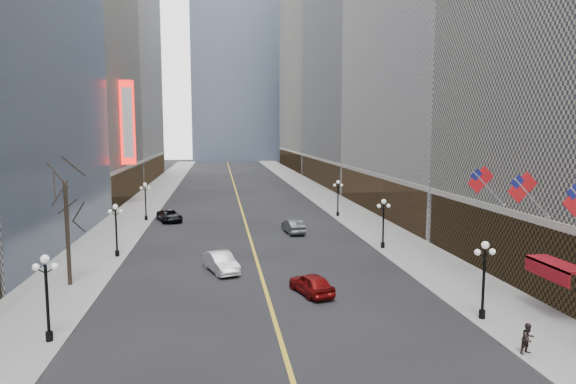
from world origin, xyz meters
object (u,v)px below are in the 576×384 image
object	(u,v)px
streetlamp_east_3	(338,194)
streetlamp_west_1	(47,289)
car_nb_far	(170,216)
car_sb_far	(293,226)
car_nb_mid	(221,262)
streetlamp_east_1	(484,272)
streetlamp_east_2	(383,218)
streetlamp_west_2	(116,225)
streetlamp_west_3	(145,198)
car_sb_mid	(311,284)

from	to	relation	value
streetlamp_east_3	streetlamp_west_1	xyz separation A→B (m)	(-23.60, -36.00, 0.00)
car_nb_far	car_sb_far	size ratio (longest dim) A/B	1.11
car_nb_mid	streetlamp_east_3	bearing A→B (deg)	39.36
streetlamp_east_3	car_nb_far	distance (m)	20.92
streetlamp_east_1	streetlamp_west_1	bearing A→B (deg)	180.00
car_nb_far	streetlamp_east_2	bearing A→B (deg)	-58.10
streetlamp_west_1	streetlamp_west_2	world-z (taller)	same
streetlamp_east_3	car_sb_far	world-z (taller)	streetlamp_east_3
streetlamp_west_2	streetlamp_west_3	bearing A→B (deg)	90.00
streetlamp_west_1	car_nb_mid	size ratio (longest dim) A/B	0.98
streetlamp_east_3	car_sb_far	size ratio (longest dim) A/B	1.00
car_sb_far	streetlamp_east_3	bearing A→B (deg)	-134.04
streetlamp_west_3	car_sb_far	size ratio (longest dim) A/B	1.00
streetlamp_east_2	streetlamp_west_2	xyz separation A→B (m)	(-23.60, 0.00, 0.00)
streetlamp_west_3	streetlamp_west_1	bearing A→B (deg)	-90.00
streetlamp_east_2	car_sb_far	size ratio (longest dim) A/B	1.00
streetlamp_east_1	streetlamp_west_1	world-z (taller)	same
streetlamp_east_3	streetlamp_west_2	distance (m)	29.68
streetlamp_east_2	streetlamp_west_3	xyz separation A→B (m)	(-23.60, 18.00, 0.00)
streetlamp_east_1	streetlamp_east_3	distance (m)	36.00
streetlamp_west_1	car_nb_mid	world-z (taller)	streetlamp_west_1
streetlamp_west_2	car_sb_mid	bearing A→B (deg)	-38.88
streetlamp_west_3	car_sb_far	xyz separation A→B (m)	(16.53, -9.39, -2.16)
car_sb_mid	car_sb_far	world-z (taller)	car_sb_far
streetlamp_east_1	streetlamp_east_3	xyz separation A→B (m)	(0.00, 36.00, 0.00)
streetlamp_east_2	streetlamp_west_1	size ratio (longest dim) A/B	1.00
streetlamp_east_2	streetlamp_west_2	bearing A→B (deg)	180.00
car_nb_far	car_sb_far	world-z (taller)	car_sb_far
streetlamp_west_1	streetlamp_west_2	size ratio (longest dim) A/B	1.00
streetlamp_east_1	car_nb_far	size ratio (longest dim) A/B	0.90
car_sb_mid	car_sb_far	size ratio (longest dim) A/B	0.93
streetlamp_west_3	car_nb_mid	world-z (taller)	streetlamp_west_3
streetlamp_east_2	car_sb_far	world-z (taller)	streetlamp_east_2
car_sb_far	car_nb_mid	bearing A→B (deg)	54.43
streetlamp_west_3	car_sb_mid	world-z (taller)	streetlamp_west_3
streetlamp_east_2	streetlamp_west_3	size ratio (longest dim) A/B	1.00
streetlamp_west_2	car_nb_far	bearing A→B (deg)	80.97
streetlamp_west_1	streetlamp_east_2	bearing A→B (deg)	37.33
streetlamp_east_1	streetlamp_west_1	size ratio (longest dim) A/B	1.00
streetlamp_east_2	car_nb_mid	xyz separation A→B (m)	(-14.79, -5.62, -2.14)
streetlamp_east_2	streetlamp_west_1	distance (m)	29.68
streetlamp_east_1	streetlamp_east_2	world-z (taller)	same
car_sb_mid	streetlamp_west_2	bearing A→B (deg)	-55.87
streetlamp_east_2	car_nb_far	bearing A→B (deg)	139.73
streetlamp_east_1	streetlamp_west_2	size ratio (longest dim) A/B	1.00
streetlamp_west_1	car_sb_far	world-z (taller)	streetlamp_west_1
streetlamp_east_2	streetlamp_west_3	distance (m)	29.68
streetlamp_east_3	car_sb_far	xyz separation A→B (m)	(-7.07, -9.39, -2.16)
streetlamp_east_3	car_nb_mid	size ratio (longest dim) A/B	0.98
car_sb_mid	car_nb_mid	bearing A→B (deg)	-63.53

